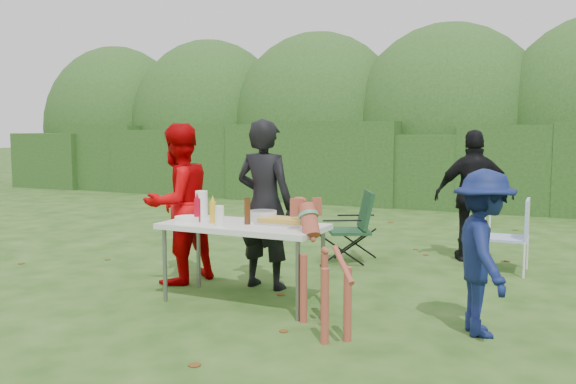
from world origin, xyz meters
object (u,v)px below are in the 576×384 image
at_px(folding_table, 243,229).
at_px(person_red_jacket, 178,204).
at_px(paper_towel_roll, 202,204).
at_px(dog, 325,270).
at_px(lawn_chair, 506,235).
at_px(beer_bottle, 247,211).
at_px(person_cook, 265,204).
at_px(camping_chair, 349,227).
at_px(mustard_bottle, 213,212).
at_px(person_black_puffy, 474,196).
at_px(ketchup_bottle, 197,210).
at_px(child, 483,253).

relative_size(folding_table, person_red_jacket, 0.90).
bearing_deg(folding_table, paper_towel_roll, 161.54).
bearing_deg(dog, lawn_chair, -63.22).
relative_size(person_red_jacket, beer_bottle, 6.93).
height_order(person_cook, lawn_chair, person_cook).
xyz_separation_m(folding_table, dog, (0.98, -0.43, -0.19)).
distance_m(camping_chair, lawn_chair, 1.79).
bearing_deg(mustard_bottle, person_black_puffy, 55.99).
bearing_deg(beer_bottle, camping_chair, 82.62).
relative_size(beer_bottle, paper_towel_roll, 0.92).
height_order(camping_chair, beer_bottle, beer_bottle).
relative_size(folding_table, ketchup_bottle, 6.82).
distance_m(person_cook, mustard_bottle, 0.68).
height_order(person_black_puffy, dog, person_black_puffy).
bearing_deg(child, beer_bottle, 68.62).
height_order(child, ketchup_bottle, child).
distance_m(ketchup_bottle, paper_towel_roll, 0.31).
bearing_deg(beer_bottle, mustard_bottle, -167.14).
height_order(person_black_puffy, child, person_black_puffy).
bearing_deg(person_red_jacket, ketchup_bottle, 64.15).
distance_m(lawn_chair, mustard_bottle, 3.39).
bearing_deg(dog, person_black_puffy, -53.40).
bearing_deg(camping_chair, paper_towel_roll, 35.17).
height_order(person_black_puffy, mustard_bottle, person_black_puffy).
distance_m(child, dog, 1.24).
bearing_deg(person_red_jacket, camping_chair, 155.98).
distance_m(mustard_bottle, paper_towel_roll, 0.41).
distance_m(person_black_puffy, mustard_bottle, 3.43).
height_order(lawn_chair, beer_bottle, beer_bottle).
height_order(folding_table, beer_bottle, beer_bottle).
xyz_separation_m(person_red_jacket, camping_chair, (1.31, 1.64, -0.40)).
bearing_deg(person_red_jacket, beer_bottle, 83.93).
bearing_deg(lawn_chair, folding_table, 47.30).
bearing_deg(person_red_jacket, dog, 82.01).
bearing_deg(camping_chair, beer_bottle, 53.72).
bearing_deg(lawn_chair, paper_towel_roll, 37.86).
relative_size(person_cook, beer_bottle, 7.10).
distance_m(folding_table, paper_towel_roll, 0.63).
bearing_deg(mustard_bottle, paper_towel_roll, 137.88).
xyz_separation_m(camping_chair, mustard_bottle, (-0.59, -2.11, 0.40)).
relative_size(lawn_chair, beer_bottle, 3.51).
bearing_deg(mustard_bottle, person_red_jacket, 147.26).
xyz_separation_m(child, camping_chair, (-1.81, 1.99, -0.22)).
relative_size(folding_table, child, 1.15).
height_order(person_red_jacket, beer_bottle, person_red_jacket).
relative_size(camping_chair, mustard_bottle, 4.35).
bearing_deg(ketchup_bottle, folding_table, 11.25).
relative_size(person_red_jacket, mustard_bottle, 8.31).
distance_m(person_black_puffy, paper_towel_roll, 3.40).
bearing_deg(mustard_bottle, ketchup_bottle, -178.69).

